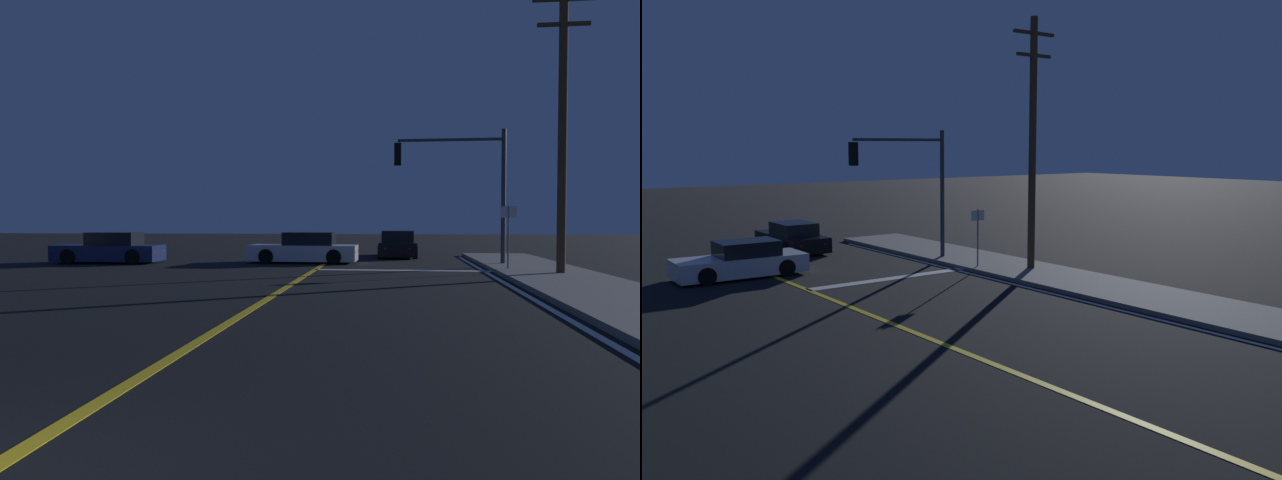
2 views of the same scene
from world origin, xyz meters
TOP-DOWN VIEW (x-y plane):
  - sidewalk_right at (8.05, 10.47)m, footprint 3.20×37.70m
  - lane_line_center at (0.00, 10.47)m, footprint 0.20×35.61m
  - lane_line_edge_right at (6.20, 10.47)m, footprint 0.16×35.61m
  - stop_bar at (3.23, 19.44)m, footprint 6.45×0.50m
  - car_distant_tail_navy at (-9.32, 21.97)m, footprint 4.62×2.02m
  - car_lead_oncoming_white at (-0.94, 23.14)m, footprint 4.76×2.06m
  - car_far_approaching_black at (3.11, 27.93)m, footprint 1.93×4.74m
  - traffic_signal_near_right at (5.62, 21.74)m, footprint 4.41×0.28m
  - utility_pole_right at (8.35, 17.39)m, footprint 1.97×0.28m
  - street_sign_corner at (6.95, 18.94)m, footprint 0.56×0.12m

SIDE VIEW (x-z plane):
  - lane_line_center at x=0.00m, z-range 0.00..0.01m
  - lane_line_edge_right at x=6.20m, z-range 0.00..0.01m
  - stop_bar at x=3.23m, z-range 0.00..0.01m
  - sidewalk_right at x=8.05m, z-range 0.00..0.15m
  - car_distant_tail_navy at x=-9.32m, z-range -0.09..1.25m
  - car_far_approaching_black at x=3.11m, z-range -0.09..1.25m
  - car_lead_oncoming_white at x=-0.94m, z-range -0.09..1.25m
  - street_sign_corner at x=6.95m, z-range 0.42..2.82m
  - traffic_signal_near_right at x=5.62m, z-range 0.95..6.43m
  - utility_pole_right at x=8.35m, z-range 0.24..9.82m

